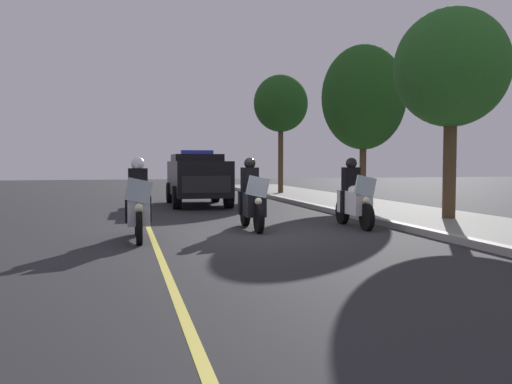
{
  "coord_description": "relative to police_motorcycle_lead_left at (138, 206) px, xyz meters",
  "views": [
    {
      "loc": [
        11.89,
        -3.07,
        1.61
      ],
      "look_at": [
        -0.68,
        0.0,
        0.9
      ],
      "focal_mm": 38.37,
      "sensor_mm": 36.0,
      "label": 1
    }
  ],
  "objects": [
    {
      "name": "lane_stripe_center",
      "position": [
        -0.34,
        0.29,
        -0.7
      ],
      "size": [
        48.0,
        0.12,
        0.01
      ],
      "primitive_type": "cube",
      "color": "#E0D14C",
      "rests_on": "ground"
    },
    {
      "name": "police_motorcycle_lead_right",
      "position": [
        -1.14,
        2.68,
        0.0
      ],
      "size": [
        2.14,
        0.56,
        1.72
      ],
      "color": "black",
      "rests_on": "ground"
    },
    {
      "name": "tree_far_back",
      "position": [
        -7.67,
        8.58,
        3.35
      ],
      "size": [
        3.17,
        3.17,
        5.93
      ],
      "color": "#4C3823",
      "rests_on": "sidewalk_strip"
    },
    {
      "name": "ground_plane",
      "position": [
        -0.34,
        2.76,
        -0.7
      ],
      "size": [
        80.0,
        80.0,
        0.0
      ],
      "primitive_type": "plane",
      "color": "#28282B"
    },
    {
      "name": "sidewalk_strip",
      "position": [
        -0.34,
        8.06,
        -0.65
      ],
      "size": [
        48.0,
        3.6,
        0.1
      ],
      "primitive_type": "cube",
      "color": "gray",
      "rests_on": "ground"
    },
    {
      "name": "tree_behind_suv",
      "position": [
        -14.31,
        7.27,
        3.76
      ],
      "size": [
        2.66,
        2.66,
        5.78
      ],
      "color": "#4C3823",
      "rests_on": "sidewalk_strip"
    },
    {
      "name": "curb_strip",
      "position": [
        -0.34,
        6.16,
        -0.62
      ],
      "size": [
        48.0,
        0.24,
        0.15
      ],
      "primitive_type": "cube",
      "color": "#9E9B93",
      "rests_on": "ground"
    },
    {
      "name": "police_suv",
      "position": [
        -8.74,
        2.4,
        0.37
      ],
      "size": [
        4.93,
        2.13,
        2.05
      ],
      "color": "black",
      "rests_on": "ground"
    },
    {
      "name": "tree_mid_block",
      "position": [
        -1.51,
        8.25,
        3.4
      ],
      "size": [
        3.03,
        3.03,
        5.6
      ],
      "color": "#4C3823",
      "rests_on": "sidewalk_strip"
    },
    {
      "name": "police_motorcycle_trailing",
      "position": [
        -0.93,
        5.23,
        0.0
      ],
      "size": [
        2.14,
        0.56,
        1.72
      ],
      "color": "black",
      "rests_on": "ground"
    },
    {
      "name": "police_motorcycle_lead_left",
      "position": [
        0.0,
        0.0,
        0.0
      ],
      "size": [
        2.14,
        0.56,
        1.72
      ],
      "color": "black",
      "rests_on": "ground"
    }
  ]
}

